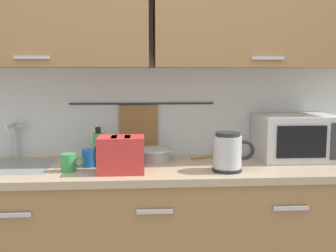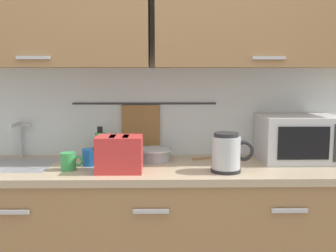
{
  "view_description": "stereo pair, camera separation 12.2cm",
  "coord_description": "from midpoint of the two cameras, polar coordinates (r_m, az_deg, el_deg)",
  "views": [
    {
      "loc": [
        -0.07,
        -1.87,
        1.41
      ],
      "look_at": [
        0.09,
        0.33,
        1.12
      ],
      "focal_mm": 41.98,
      "sensor_mm": 36.0,
      "label": 1
    },
    {
      "loc": [
        0.05,
        -1.88,
        1.41
      ],
      "look_at": [
        0.09,
        0.33,
        1.12
      ],
      "focal_mm": 41.98,
      "sensor_mm": 36.0,
      "label": 2
    }
  ],
  "objects": [
    {
      "name": "mixing_bowl",
      "position": [
        2.33,
        -3.41,
        -4.06
      ],
      "size": [
        0.21,
        0.21,
        0.08
      ],
      "color": "#A5ADB7",
      "rests_on": "counter_unit"
    },
    {
      "name": "mug_by_kettle",
      "position": [
        2.25,
        -12.84,
        -4.57
      ],
      "size": [
        0.12,
        0.08,
        0.09
      ],
      "color": "blue",
      "rests_on": "counter_unit"
    },
    {
      "name": "wooden_spoon",
      "position": [
        2.46,
        5.59,
        -4.4
      ],
      "size": [
        0.27,
        0.13,
        0.01
      ],
      "color": "#9E7042",
      "rests_on": "counter_unit"
    },
    {
      "name": "back_wall_assembly",
      "position": [
        2.41,
        -3.99,
        10.14
      ],
      "size": [
        3.7,
        0.41,
        2.5
      ],
      "color": "silver",
      "rests_on": "ground"
    },
    {
      "name": "sink_faucet",
      "position": [
        2.56,
        -22.68,
        -1.32
      ],
      "size": [
        0.09,
        0.17,
        0.22
      ],
      "color": "#B2B5BA",
      "rests_on": "counter_unit"
    },
    {
      "name": "counter_unit",
      "position": [
        2.37,
        -4.0,
        -16.22
      ],
      "size": [
        2.53,
        0.64,
        0.9
      ],
      "color": "#997047",
      "rests_on": "ground"
    },
    {
      "name": "mug_near_sink",
      "position": [
        2.16,
        -15.74,
        -5.13
      ],
      "size": [
        0.12,
        0.08,
        0.09
      ],
      "color": "green",
      "rests_on": "counter_unit"
    },
    {
      "name": "microwave",
      "position": [
        2.47,
        16.73,
        -1.56
      ],
      "size": [
        0.46,
        0.35,
        0.27
      ],
      "color": "silver",
      "rests_on": "counter_unit"
    },
    {
      "name": "dish_soap_bottle",
      "position": [
        2.42,
        -11.52,
        -2.75
      ],
      "size": [
        0.06,
        0.06,
        0.2
      ],
      "color": "green",
      "rests_on": "counter_unit"
    },
    {
      "name": "toaster",
      "position": [
        2.07,
        -8.52,
        -4.1
      ],
      "size": [
        0.26,
        0.17,
        0.19
      ],
      "color": "red",
      "rests_on": "counter_unit"
    },
    {
      "name": "electric_kettle",
      "position": [
        2.1,
        7.09,
        -3.82
      ],
      "size": [
        0.23,
        0.16,
        0.21
      ],
      "color": "black",
      "rests_on": "counter_unit"
    }
  ]
}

